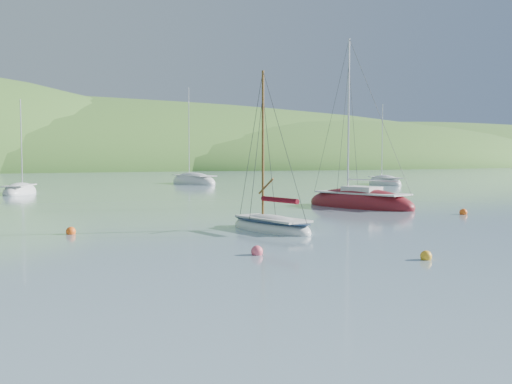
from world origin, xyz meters
name	(u,v)px	position (x,y,z in m)	size (l,w,h in m)	color
ground	(369,260)	(0.00, 0.00, 0.00)	(700.00, 700.00, 0.00)	gray
daysailer_white	(271,226)	(0.49, 8.32, 0.20)	(2.95, 5.55, 8.10)	white
sloop_red	(360,204)	(11.60, 16.78, 0.23)	(5.40, 9.03, 12.64)	maroon
distant_sloop_a	(20,192)	(-8.84, 42.37, 0.17)	(4.47, 7.22, 9.73)	white
distant_sloop_b	(193,182)	(12.56, 54.52, 0.22)	(4.88, 9.94, 13.58)	white
distant_sloop_d	(385,183)	(33.75, 42.41, 0.19)	(4.58, 8.21, 11.10)	white
mooring_buoys	(320,231)	(2.01, 6.40, 0.12)	(23.03, 12.15, 0.46)	#FFAD1F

